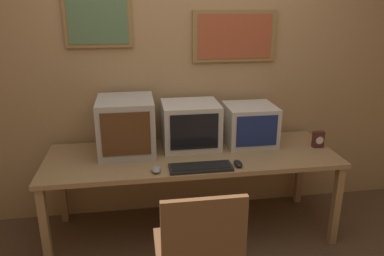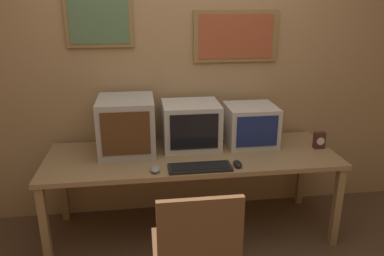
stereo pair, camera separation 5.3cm
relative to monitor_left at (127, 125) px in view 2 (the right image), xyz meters
name	(u,v)px [view 2 (the right image)]	position (x,y,z in m)	size (l,w,h in m)	color
wall_back	(185,69)	(0.50, 0.31, 0.38)	(8.00, 0.08, 2.60)	tan
desk	(192,161)	(0.50, -0.14, -0.28)	(2.28, 0.77, 0.71)	#99754C
monitor_left	(127,125)	(0.00, 0.00, 0.00)	(0.43, 0.47, 0.43)	#B7B2A8
monitor_center	(191,125)	(0.52, 0.03, -0.03)	(0.46, 0.40, 0.37)	beige
monitor_right	(250,125)	(1.02, 0.03, -0.05)	(0.41, 0.39, 0.33)	beige
keyboard_main	(200,167)	(0.52, -0.43, -0.20)	(0.46, 0.16, 0.03)	black
mouse_near_keyboard	(237,164)	(0.80, -0.42, -0.20)	(0.06, 0.12, 0.04)	black
mouse_far_corner	(155,169)	(0.20, -0.43, -0.20)	(0.07, 0.10, 0.04)	gray
desk_clock	(319,140)	(1.55, -0.16, -0.15)	(0.09, 0.05, 0.14)	#4C231E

